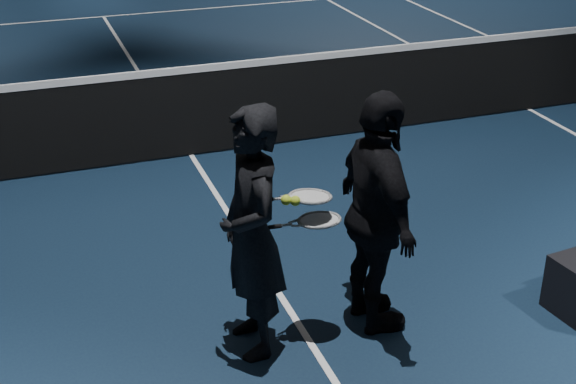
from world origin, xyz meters
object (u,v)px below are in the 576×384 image
Objects in this scene: tennis_balls at (290,198)px; player_a at (252,234)px; racket_lower at (319,220)px; racket_upper at (310,196)px; player_b at (377,215)px.

player_a is at bearing 178.96° from tennis_balls.
racket_upper reaches higher than racket_lower.
racket_upper is at bearing 83.99° from player_b.
tennis_balls reaches higher than racket_lower.
racket_upper is at bearing 141.34° from racket_lower.
racket_lower is 0.27m from tennis_balls.
player_b is 14.07× the size of tennis_balls.
player_b is (0.85, -0.03, 0.00)m from player_a.
racket_lower is at bearing -42.66° from racket_upper.
tennis_balls is at bearing -170.43° from racket_upper.
player_a is 0.44m from racket_upper.
player_b is 0.49m from racket_upper.
racket_upper is at bearing 92.76° from player_a.
player_a is 2.48× the size of racket_lower.
player_b reaches higher than racket_lower.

